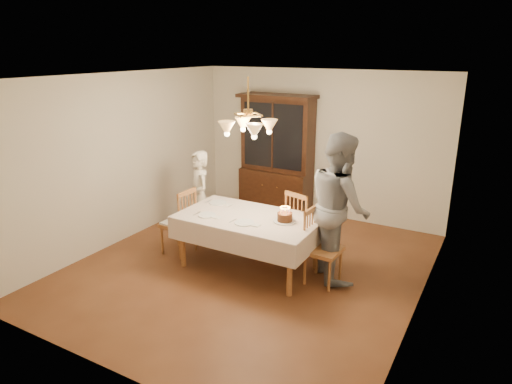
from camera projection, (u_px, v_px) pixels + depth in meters
The scene contains 14 objects.
ground at pixel (249, 267), 6.40m from camera, with size 5.00×5.00×0.00m, color #582E19.
room_shell at pixel (248, 157), 5.92m from camera, with size 5.00×5.00×5.00m.
dining_table at pixel (249, 222), 6.19m from camera, with size 1.90×1.10×0.76m.
china_hutch at pixel (277, 157), 8.29m from camera, with size 1.38×0.54×2.16m.
chair_far_side at pixel (303, 227), 6.63m from camera, with size 0.54×0.53×1.00m.
chair_left_end at pixel (179, 224), 6.73m from camera, with size 0.43×0.45×1.00m.
chair_right_end at pixel (323, 251), 5.87m from camera, with size 0.44×0.46×1.00m.
elderly_woman at pixel (199, 197), 7.06m from camera, with size 0.53×0.35×1.45m, color beige.
adult_in_grey at pixel (339, 206), 5.92m from camera, with size 0.94×0.74×1.94m, color slate.
birthday_cake at pixel (285, 218), 5.96m from camera, with size 0.30×0.30×0.20m.
place_setting_near_left at pixel (208, 215), 6.19m from camera, with size 0.39×0.24×0.02m.
place_setting_near_right at pixel (245, 223), 5.92m from camera, with size 0.41×0.26×0.02m.
place_setting_far_left at pixel (219, 203), 6.68m from camera, with size 0.40×0.25×0.02m.
chandelier at pixel (248, 127), 5.80m from camera, with size 0.62×0.62×0.73m.
Camera 1 is at (2.92, -4.99, 2.94)m, focal length 32.00 mm.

